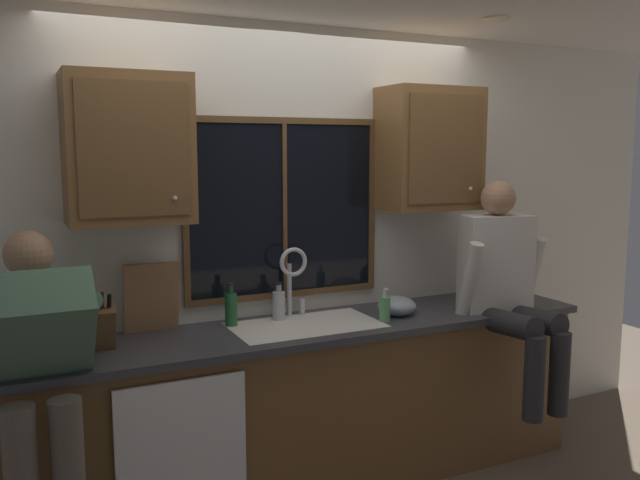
{
  "coord_description": "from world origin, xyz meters",
  "views": [
    {
      "loc": [
        -1.42,
        -3.44,
        1.86
      ],
      "look_at": [
        0.1,
        -0.3,
        1.38
      ],
      "focal_mm": 36.94,
      "sensor_mm": 36.0,
      "label": 1
    }
  ],
  "objects_px": {
    "person_sitting_on_counter": "(507,282)",
    "cutting_board": "(152,298)",
    "person_standing": "(38,374)",
    "knife_block": "(101,327)",
    "bottle_green_glass": "(231,308)",
    "bottle_tall_clear": "(279,305)",
    "mixing_bowl": "(397,306)",
    "soap_dispenser": "(385,309)"
  },
  "relations": [
    {
      "from": "person_standing",
      "to": "bottle_green_glass",
      "type": "bearing_deg",
      "value": 24.83
    },
    {
      "from": "soap_dispenser",
      "to": "person_standing",
      "type": "bearing_deg",
      "value": -174.54
    },
    {
      "from": "soap_dispenser",
      "to": "bottle_tall_clear",
      "type": "xyz_separation_m",
      "value": [
        -0.51,
        0.28,
        0.01
      ]
    },
    {
      "from": "soap_dispenser",
      "to": "knife_block",
      "type": "bearing_deg",
      "value": 174.29
    },
    {
      "from": "person_standing",
      "to": "mixing_bowl",
      "type": "xyz_separation_m",
      "value": [
        1.91,
        0.27,
        0.03
      ]
    },
    {
      "from": "person_sitting_on_counter",
      "to": "bottle_green_glass",
      "type": "bearing_deg",
      "value": 163.99
    },
    {
      "from": "cutting_board",
      "to": "bottle_tall_clear",
      "type": "height_order",
      "value": "cutting_board"
    },
    {
      "from": "person_sitting_on_counter",
      "to": "person_standing",
      "type": "bearing_deg",
      "value": -179.56
    },
    {
      "from": "cutting_board",
      "to": "bottle_green_glass",
      "type": "distance_m",
      "value": 0.42
    },
    {
      "from": "cutting_board",
      "to": "bottle_tall_clear",
      "type": "distance_m",
      "value": 0.69
    },
    {
      "from": "person_sitting_on_counter",
      "to": "mixing_bowl",
      "type": "bearing_deg",
      "value": 156.78
    },
    {
      "from": "cutting_board",
      "to": "person_sitting_on_counter",
      "type": "bearing_deg",
      "value": -14.07
    },
    {
      "from": "person_standing",
      "to": "person_sitting_on_counter",
      "type": "bearing_deg",
      "value": 0.44
    },
    {
      "from": "cutting_board",
      "to": "bottle_tall_clear",
      "type": "xyz_separation_m",
      "value": [
        0.68,
        -0.05,
        -0.1
      ]
    },
    {
      "from": "person_sitting_on_counter",
      "to": "cutting_board",
      "type": "bearing_deg",
      "value": 165.93
    },
    {
      "from": "knife_block",
      "to": "bottle_green_glass",
      "type": "height_order",
      "value": "knife_block"
    },
    {
      "from": "knife_block",
      "to": "mixing_bowl",
      "type": "relative_size",
      "value": 1.44
    },
    {
      "from": "person_sitting_on_counter",
      "to": "bottle_tall_clear",
      "type": "relative_size",
      "value": 5.97
    },
    {
      "from": "knife_block",
      "to": "bottle_tall_clear",
      "type": "relative_size",
      "value": 1.52
    },
    {
      "from": "person_standing",
      "to": "knife_block",
      "type": "xyz_separation_m",
      "value": [
        0.3,
        0.32,
        0.09
      ]
    },
    {
      "from": "bottle_green_glass",
      "to": "person_sitting_on_counter",
      "type": "bearing_deg",
      "value": -16.01
    },
    {
      "from": "cutting_board",
      "to": "bottle_green_glass",
      "type": "height_order",
      "value": "cutting_board"
    },
    {
      "from": "person_standing",
      "to": "person_sitting_on_counter",
      "type": "height_order",
      "value": "person_sitting_on_counter"
    },
    {
      "from": "knife_block",
      "to": "mixing_bowl",
      "type": "xyz_separation_m",
      "value": [
        1.61,
        -0.05,
        -0.06
      ]
    },
    {
      "from": "knife_block",
      "to": "bottle_green_glass",
      "type": "bearing_deg",
      "value": 11.32
    },
    {
      "from": "mixing_bowl",
      "to": "bottle_tall_clear",
      "type": "relative_size",
      "value": 1.05
    },
    {
      "from": "person_standing",
      "to": "mixing_bowl",
      "type": "distance_m",
      "value": 1.93
    },
    {
      "from": "mixing_bowl",
      "to": "bottle_tall_clear",
      "type": "height_order",
      "value": "bottle_tall_clear"
    },
    {
      "from": "mixing_bowl",
      "to": "person_sitting_on_counter",
      "type": "bearing_deg",
      "value": -23.22
    },
    {
      "from": "cutting_board",
      "to": "bottle_tall_clear",
      "type": "relative_size",
      "value": 1.79
    },
    {
      "from": "mixing_bowl",
      "to": "soap_dispenser",
      "type": "height_order",
      "value": "soap_dispenser"
    },
    {
      "from": "person_standing",
      "to": "bottle_tall_clear",
      "type": "xyz_separation_m",
      "value": [
        1.26,
        0.45,
        0.06
      ]
    },
    {
      "from": "person_standing",
      "to": "cutting_board",
      "type": "bearing_deg",
      "value": 41.2
    },
    {
      "from": "knife_block",
      "to": "cutting_board",
      "type": "bearing_deg",
      "value": 33.69
    },
    {
      "from": "person_standing",
      "to": "bottle_green_glass",
      "type": "xyz_separation_m",
      "value": [
        0.98,
        0.45,
        0.07
      ]
    },
    {
      "from": "bottle_tall_clear",
      "to": "soap_dispenser",
      "type": "bearing_deg",
      "value": -29.06
    },
    {
      "from": "bottle_tall_clear",
      "to": "knife_block",
      "type": "bearing_deg",
      "value": -171.87
    },
    {
      "from": "person_standing",
      "to": "bottle_tall_clear",
      "type": "bearing_deg",
      "value": 19.85
    },
    {
      "from": "person_standing",
      "to": "bottle_green_glass",
      "type": "height_order",
      "value": "person_standing"
    },
    {
      "from": "knife_block",
      "to": "bottle_tall_clear",
      "type": "xyz_separation_m",
      "value": [
        0.96,
        0.14,
        -0.02
      ]
    },
    {
      "from": "person_standing",
      "to": "soap_dispenser",
      "type": "bearing_deg",
      "value": 5.46
    },
    {
      "from": "cutting_board",
      "to": "bottle_green_glass",
      "type": "xyz_separation_m",
      "value": [
        0.41,
        -0.05,
        -0.09
      ]
    }
  ]
}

